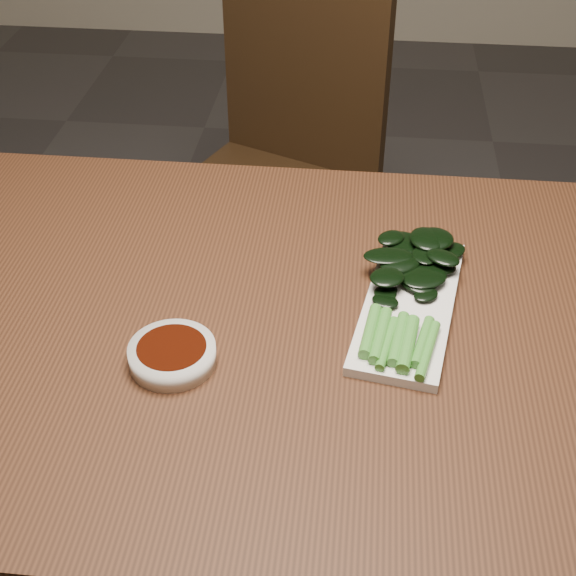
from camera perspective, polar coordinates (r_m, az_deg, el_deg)
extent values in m
cube|color=#3F2112|center=(1.07, 0.87, -3.11)|extent=(1.40, 0.80, 0.04)
cube|color=black|center=(1.91, -1.66, 6.24)|extent=(0.55, 0.55, 0.04)
cylinder|color=black|center=(2.00, -8.65, -0.36)|extent=(0.04, 0.04, 0.41)
cylinder|color=black|center=(1.84, 0.45, -3.77)|extent=(0.04, 0.04, 0.41)
cylinder|color=black|center=(2.24, -3.19, 4.65)|extent=(0.04, 0.04, 0.41)
cylinder|color=black|center=(2.10, 5.22, 1.99)|extent=(0.04, 0.04, 0.41)
cube|color=black|center=(1.94, 1.17, 14.88)|extent=(0.40, 0.19, 0.44)
cylinder|color=white|center=(1.00, -8.22, -4.73)|extent=(0.11, 0.11, 0.03)
cylinder|color=#350E04|center=(0.99, -8.28, -4.24)|extent=(0.09, 0.09, 0.00)
cube|color=white|center=(1.08, 8.61, -1.18)|extent=(0.16, 0.31, 0.01)
cylinder|color=#4A9934|center=(1.01, 5.87, -3.05)|extent=(0.03, 0.09, 0.02)
cylinder|color=#4A9934|center=(1.01, 6.60, -3.36)|extent=(0.03, 0.10, 0.02)
cylinder|color=#4A9934|center=(1.00, 7.07, -3.91)|extent=(0.03, 0.09, 0.01)
cylinder|color=#4A9934|center=(1.01, 7.87, -3.58)|extent=(0.03, 0.09, 0.02)
cylinder|color=#4A9934|center=(1.00, 8.52, -3.94)|extent=(0.03, 0.10, 0.02)
cylinder|color=#4A9934|center=(1.01, 9.55, -3.78)|extent=(0.03, 0.09, 0.01)
cylinder|color=#4A9934|center=(1.00, 9.91, -4.39)|extent=(0.04, 0.10, 0.01)
ellipsoid|color=black|center=(1.17, 7.34, 3.55)|extent=(0.05, 0.06, 0.01)
ellipsoid|color=black|center=(1.12, 7.97, 1.78)|extent=(0.08, 0.07, 0.01)
ellipsoid|color=black|center=(1.13, 9.65, 2.28)|extent=(0.04, 0.05, 0.01)
ellipsoid|color=black|center=(1.11, 9.05, 0.81)|extent=(0.08, 0.10, 0.01)
ellipsoid|color=black|center=(1.08, 7.06, 0.76)|extent=(0.06, 0.06, 0.01)
ellipsoid|color=black|center=(1.10, 9.65, 0.78)|extent=(0.08, 0.08, 0.01)
ellipsoid|color=black|center=(1.13, 10.97, 2.14)|extent=(0.06, 0.06, 0.01)
ellipsoid|color=black|center=(1.18, 9.45, 3.16)|extent=(0.06, 0.06, 0.01)
ellipsoid|color=black|center=(1.12, 7.14, 2.28)|extent=(0.07, 0.05, 0.01)
ellipsoid|color=black|center=(1.14, 7.53, 2.22)|extent=(0.05, 0.06, 0.01)
ellipsoid|color=black|center=(1.14, 7.31, 1.98)|extent=(0.04, 0.06, 0.01)
ellipsoid|color=black|center=(1.17, 10.37, 3.49)|extent=(0.07, 0.07, 0.01)
ellipsoid|color=black|center=(1.16, 11.09, 2.53)|extent=(0.08, 0.07, 0.01)
ellipsoid|color=black|center=(1.18, 8.05, 3.39)|extent=(0.06, 0.06, 0.01)
ellipsoid|color=black|center=(1.16, 9.84, 3.45)|extent=(0.06, 0.07, 0.01)
ellipsoid|color=black|center=(1.14, 10.38, 1.66)|extent=(0.07, 0.06, 0.01)
ellipsoid|color=black|center=(1.17, 8.43, 3.16)|extent=(0.07, 0.07, 0.01)
ellipsoid|color=black|center=(1.06, 6.93, -0.93)|extent=(0.05, 0.04, 0.01)
ellipsoid|color=black|center=(1.08, 6.99, -0.35)|extent=(0.03, 0.04, 0.01)
ellipsoid|color=black|center=(1.08, 6.96, -0.23)|extent=(0.05, 0.05, 0.01)
ellipsoid|color=black|center=(1.08, 9.78, -0.46)|extent=(0.05, 0.04, 0.01)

